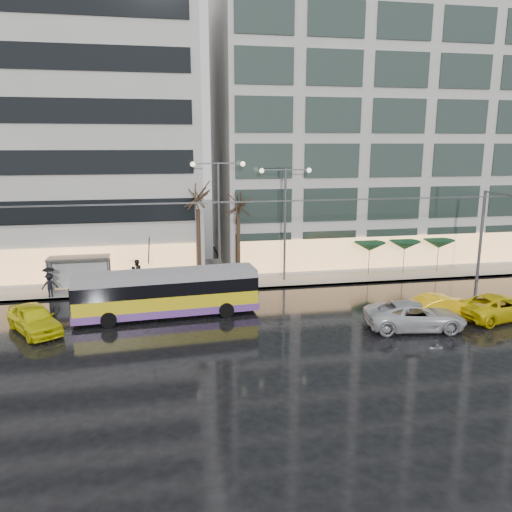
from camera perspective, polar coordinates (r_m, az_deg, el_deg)
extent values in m
plane|color=black|center=(27.56, -5.70, -9.59)|extent=(140.00, 140.00, 0.00)
cube|color=gray|center=(40.96, -4.65, -1.97)|extent=(80.00, 10.00, 0.15)
cube|color=slate|center=(36.22, -3.82, -3.93)|extent=(80.00, 0.10, 0.15)
cube|color=#A7A5A0|center=(49.21, 15.19, 14.87)|extent=(32.00, 14.00, 25.00)
cube|color=gold|center=(31.29, -10.12, -5.11)|extent=(11.12, 3.07, 1.37)
cube|color=#683A91|center=(31.43, -10.08, -5.90)|extent=(11.15, 3.11, 0.46)
cube|color=black|center=(31.00, -10.19, -3.33)|extent=(11.13, 3.09, 0.82)
cube|color=gray|center=(30.83, -10.23, -2.19)|extent=(11.12, 3.07, 0.46)
cube|color=black|center=(31.91, -0.25, -2.92)|extent=(0.21, 2.10, 1.19)
cube|color=black|center=(31.14, -20.36, -4.14)|extent=(0.21, 2.10, 1.19)
cylinder|color=black|center=(32.95, -4.20, -4.94)|extent=(0.94, 0.39, 0.91)
cylinder|color=black|center=(30.82, -3.41, -6.19)|extent=(0.94, 0.39, 0.91)
cylinder|color=black|center=(32.49, -16.40, -5.70)|extent=(0.94, 0.39, 0.91)
cylinder|color=black|center=(30.32, -16.50, -7.04)|extent=(0.94, 0.39, 0.91)
cylinder|color=#595B60|center=(31.32, -12.13, 0.46)|extent=(0.30, 3.40, 2.41)
cylinder|color=#595B60|center=(31.77, -12.17, 0.63)|extent=(0.30, 3.40, 2.41)
cylinder|color=#595B60|center=(42.15, 24.33, 2.11)|extent=(0.24, 0.24, 7.00)
cube|color=#595B60|center=(39.72, 26.82, 6.26)|extent=(0.10, 5.00, 0.10)
cylinder|color=#595B60|center=(31.53, -5.08, 6.05)|extent=(42.00, 0.04, 0.04)
cylinder|color=#595B60|center=(32.03, -5.17, 6.15)|extent=(42.00, 0.04, 0.04)
cube|color=#595B60|center=(37.25, -19.61, -0.17)|extent=(4.20, 1.60, 0.12)
cube|color=silver|center=(38.21, -19.32, -1.77)|extent=(4.00, 0.05, 2.20)
cube|color=white|center=(37.91, -22.53, -2.14)|extent=(0.10, 1.40, 2.20)
cylinder|color=#595B60|center=(37.24, -22.66, -2.40)|extent=(0.10, 0.10, 2.40)
cylinder|color=#595B60|center=(38.57, -22.25, -1.87)|extent=(0.10, 0.10, 2.40)
cylinder|color=#595B60|center=(36.59, -16.53, -2.19)|extent=(0.10, 0.10, 2.40)
cylinder|color=#595B60|center=(37.94, -16.33, -1.66)|extent=(0.10, 0.10, 2.40)
cylinder|color=#595B60|center=(36.91, -4.25, 3.67)|extent=(0.18, 0.18, 9.00)
cylinder|color=#595B60|center=(36.39, -5.80, 10.48)|extent=(1.80, 0.10, 0.10)
cylinder|color=#595B60|center=(36.59, -2.94, 10.53)|extent=(1.80, 0.10, 0.10)
sphere|color=#FFF2CC|center=(36.32, -7.23, 10.36)|extent=(0.36, 0.36, 0.36)
sphere|color=#FFF2CC|center=(36.72, -1.52, 10.48)|extent=(0.36, 0.36, 0.36)
cylinder|color=#595B60|center=(37.82, 3.32, 3.52)|extent=(0.18, 0.18, 8.50)
cylinder|color=#595B60|center=(37.18, 2.03, 9.81)|extent=(1.80, 0.10, 0.10)
cylinder|color=#595B60|center=(37.61, 4.75, 9.80)|extent=(1.80, 0.10, 0.10)
sphere|color=#FFF2CC|center=(36.99, 0.65, 9.72)|extent=(0.36, 0.36, 0.36)
sphere|color=#FFF2CC|center=(37.86, 6.08, 9.72)|extent=(0.36, 0.36, 0.36)
cylinder|color=black|center=(37.27, -6.53, 1.05)|extent=(0.28, 0.28, 5.60)
cylinder|color=black|center=(37.86, -2.01, 0.77)|extent=(0.28, 0.28, 4.90)
cylinder|color=#595B60|center=(40.84, 12.77, -0.60)|extent=(0.06, 0.06, 2.20)
cone|color=#103D21|center=(40.59, 12.85, 1.05)|extent=(2.50, 2.50, 0.70)
cylinder|color=#595B60|center=(42.11, 16.52, -0.41)|extent=(0.06, 0.06, 2.20)
cone|color=#103D21|center=(41.87, 16.62, 1.19)|extent=(2.50, 2.50, 0.70)
cylinder|color=#595B60|center=(43.55, 20.04, -0.24)|extent=(0.06, 0.06, 2.20)
cone|color=#103D21|center=(43.31, 20.16, 1.31)|extent=(2.50, 2.50, 0.70)
imported|color=#D7D20B|center=(30.95, -24.03, -6.57)|extent=(4.07, 4.95, 1.59)
imported|color=#F1B40C|center=(32.44, 20.59, -5.49)|extent=(4.64, 1.86, 1.50)
imported|color=yellow|center=(33.89, 25.96, -5.20)|extent=(5.85, 3.62, 1.51)
imported|color=#B4B5B9|center=(30.24, 17.72, -6.51)|extent=(5.98, 3.38, 1.58)
imported|color=black|center=(37.17, -13.82, -2.39)|extent=(0.67, 0.50, 1.66)
imported|color=#E44C9E|center=(36.95, -13.90, -1.01)|extent=(1.12, 1.14, 0.88)
imported|color=black|center=(38.34, -13.47, -1.76)|extent=(1.14, 1.13, 1.86)
imported|color=black|center=(36.92, -22.50, -3.10)|extent=(1.19, 0.83, 1.68)
imported|color=black|center=(36.70, -22.62, -1.73)|extent=(0.97, 0.97, 0.72)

